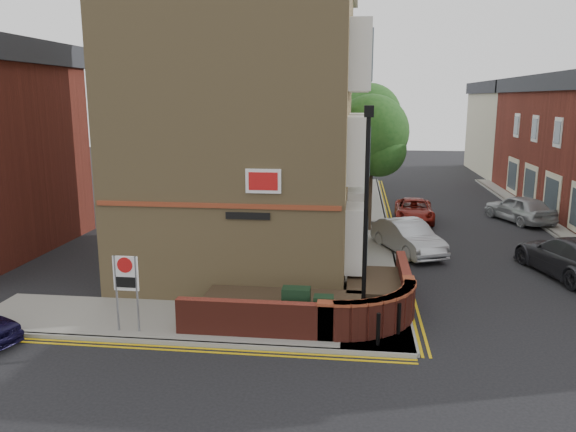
# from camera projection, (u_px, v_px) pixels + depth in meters

# --- Properties ---
(ground) EXTENTS (120.00, 120.00, 0.00)m
(ground) POSITION_uv_depth(u_px,v_px,m) (302.00, 352.00, 14.91)
(ground) COLOR black
(ground) RESTS_ON ground
(pavement_corner) EXTENTS (13.00, 3.00, 0.12)m
(pavement_corner) POSITION_uv_depth(u_px,v_px,m) (191.00, 321.00, 16.77)
(pavement_corner) COLOR gray
(pavement_corner) RESTS_ON ground
(pavement_main) EXTENTS (2.00, 32.00, 0.12)m
(pavement_main) POSITION_uv_depth(u_px,v_px,m) (368.00, 222.00, 30.20)
(pavement_main) COLOR gray
(pavement_main) RESTS_ON ground
(kerb_side) EXTENTS (13.00, 0.15, 0.12)m
(kerb_side) POSITION_uv_depth(u_px,v_px,m) (175.00, 343.00, 15.32)
(kerb_side) COLOR gray
(kerb_side) RESTS_ON ground
(kerb_main_near) EXTENTS (0.15, 32.00, 0.12)m
(kerb_main_near) POSITION_uv_depth(u_px,v_px,m) (387.00, 223.00, 30.08)
(kerb_main_near) COLOR gray
(kerb_main_near) RESTS_ON ground
(kerb_main_far) EXTENTS (0.15, 40.00, 0.12)m
(kerb_main_far) POSITION_uv_depth(u_px,v_px,m) (563.00, 241.00, 26.22)
(kerb_main_far) COLOR gray
(kerb_main_far) RESTS_ON ground
(yellow_lines_side) EXTENTS (13.00, 0.28, 0.01)m
(yellow_lines_side) POSITION_uv_depth(u_px,v_px,m) (172.00, 348.00, 15.09)
(yellow_lines_side) COLOR gold
(yellow_lines_side) RESTS_ON ground
(yellow_lines_main) EXTENTS (0.28, 32.00, 0.01)m
(yellow_lines_main) POSITION_uv_depth(u_px,v_px,m) (391.00, 224.00, 30.06)
(yellow_lines_main) COLOR gold
(yellow_lines_main) RESTS_ON ground
(corner_building) EXTENTS (8.95, 10.40, 13.60)m
(corner_building) POSITION_uv_depth(u_px,v_px,m) (250.00, 108.00, 21.74)
(corner_building) COLOR #9B8152
(corner_building) RESTS_ON ground
(garden_wall) EXTENTS (6.80, 6.00, 1.20)m
(garden_wall) POSITION_uv_depth(u_px,v_px,m) (310.00, 316.00, 17.34)
(garden_wall) COLOR maroon
(garden_wall) RESTS_ON ground
(lamppost) EXTENTS (0.25, 0.50, 6.30)m
(lamppost) POSITION_uv_depth(u_px,v_px,m) (366.00, 221.00, 15.20)
(lamppost) COLOR black
(lamppost) RESTS_ON pavement_corner
(utility_cabinet_large) EXTENTS (0.80, 0.45, 1.20)m
(utility_cabinet_large) POSITION_uv_depth(u_px,v_px,m) (296.00, 308.00, 16.06)
(utility_cabinet_large) COLOR black
(utility_cabinet_large) RESTS_ON pavement_corner
(utility_cabinet_small) EXTENTS (0.55, 0.40, 1.10)m
(utility_cabinet_small) POSITION_uv_depth(u_px,v_px,m) (323.00, 315.00, 15.69)
(utility_cabinet_small) COLOR black
(utility_cabinet_small) RESTS_ON pavement_corner
(bollard_near) EXTENTS (0.11, 0.11, 0.90)m
(bollard_near) POSITION_uv_depth(u_px,v_px,m) (378.00, 329.00, 14.95)
(bollard_near) COLOR black
(bollard_near) RESTS_ON pavement_corner
(bollard_far) EXTENTS (0.11, 0.11, 0.90)m
(bollard_far) POSITION_uv_depth(u_px,v_px,m) (399.00, 319.00, 15.65)
(bollard_far) COLOR black
(bollard_far) RESTS_ON pavement_corner
(zone_sign) EXTENTS (0.72, 0.07, 2.20)m
(zone_sign) POSITION_uv_depth(u_px,v_px,m) (126.00, 279.00, 15.65)
(zone_sign) COLOR slate
(zone_sign) RESTS_ON pavement_corner
(far_terrace_cream) EXTENTS (5.40, 12.40, 8.00)m
(far_terrace_cream) POSITION_uv_depth(u_px,v_px,m) (508.00, 128.00, 49.26)
(far_terrace_cream) COLOR beige
(far_terrace_cream) RESTS_ON ground
(tree_near) EXTENTS (3.64, 3.65, 6.70)m
(tree_near) POSITION_uv_depth(u_px,v_px,m) (371.00, 138.00, 27.35)
(tree_near) COLOR #382B1E
(tree_near) RESTS_ON pavement_main
(tree_mid) EXTENTS (4.03, 4.03, 7.42)m
(tree_mid) POSITION_uv_depth(u_px,v_px,m) (369.00, 121.00, 35.01)
(tree_mid) COLOR #382B1E
(tree_mid) RESTS_ON pavement_main
(tree_far) EXTENTS (3.81, 3.81, 7.00)m
(tree_far) POSITION_uv_depth(u_px,v_px,m) (367.00, 121.00, 42.84)
(tree_far) COLOR #382B1E
(tree_far) RESTS_ON pavement_main
(traffic_light_assembly) EXTENTS (0.20, 0.16, 4.20)m
(traffic_light_assembly) POSITION_uv_depth(u_px,v_px,m) (373.00, 155.00, 38.33)
(traffic_light_assembly) COLOR black
(traffic_light_assembly) RESTS_ON pavement_main
(silver_car_near) EXTENTS (3.16, 4.59, 1.43)m
(silver_car_near) POSITION_uv_depth(u_px,v_px,m) (408.00, 237.00, 24.26)
(silver_car_near) COLOR #A3A6AB
(silver_car_near) RESTS_ON ground
(red_car_main) EXTENTS (2.21, 4.44, 1.21)m
(red_car_main) POSITION_uv_depth(u_px,v_px,m) (414.00, 210.00, 30.60)
(red_car_main) COLOR maroon
(red_car_main) RESTS_ON ground
(grey_car_far) EXTENTS (3.40, 5.62, 1.52)m
(grey_car_far) POSITION_uv_depth(u_px,v_px,m) (571.00, 257.00, 21.06)
(grey_car_far) COLOR #2C2C31
(grey_car_far) RESTS_ON ground
(silver_car_far) EXTENTS (3.29, 4.73, 1.50)m
(silver_car_far) POSITION_uv_depth(u_px,v_px,m) (520.00, 209.00, 30.33)
(silver_car_far) COLOR #9FA3A6
(silver_car_far) RESTS_ON ground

